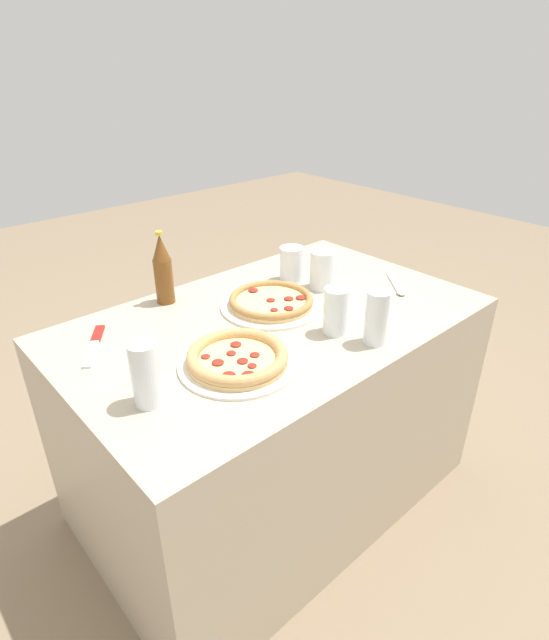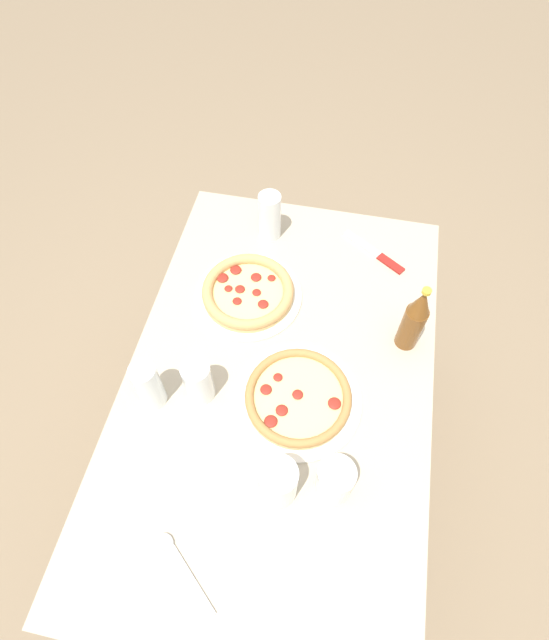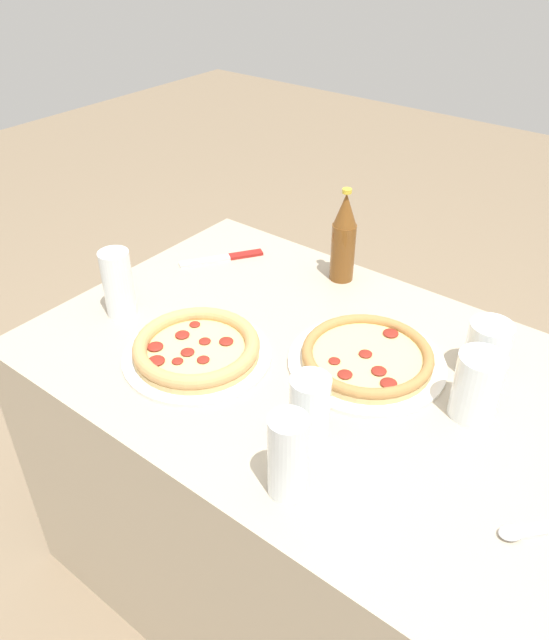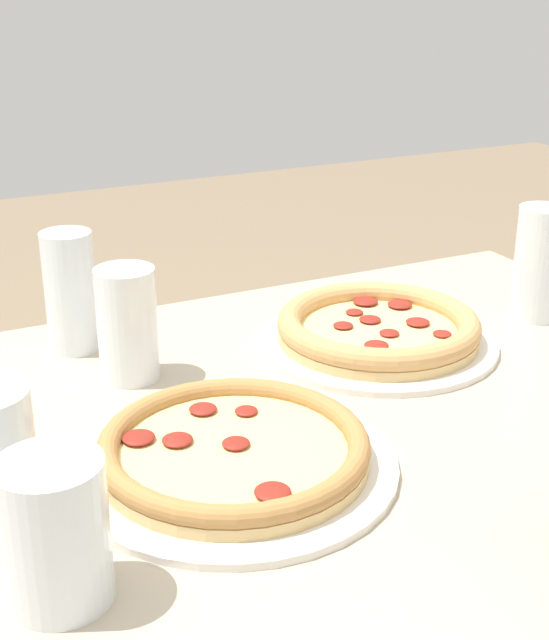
{
  "view_description": "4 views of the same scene",
  "coord_description": "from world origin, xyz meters",
  "px_view_note": "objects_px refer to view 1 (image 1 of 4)",
  "views": [
    {
      "loc": [
        0.88,
        0.99,
        1.41
      ],
      "look_at": [
        0.07,
        0.08,
        0.76
      ],
      "focal_mm": 28.0,
      "sensor_mm": 36.0,
      "label": 1
    },
    {
      "loc": [
        -0.54,
        -0.1,
        1.87
      ],
      "look_at": [
        0.14,
        0.04,
        0.78
      ],
      "focal_mm": 28.0,
      "sensor_mm": 36.0,
      "label": 2
    },
    {
      "loc": [
        -0.5,
        0.83,
        1.5
      ],
      "look_at": [
        0.13,
        0.03,
        0.8
      ],
      "focal_mm": 35.0,
      "sensor_mm": 36.0,
      "label": 3
    },
    {
      "loc": [
        -0.33,
        -0.74,
        1.17
      ],
      "look_at": [
        0.07,
        0.07,
        0.8
      ],
      "focal_mm": 50.0,
      "sensor_mm": 36.0,
      "label": 4
    }
  ],
  "objects_px": {
    "beer_bottle": "(163,270)",
    "knife": "(94,344)",
    "glass_water": "(322,272)",
    "spoon": "(397,287)",
    "glass_cola": "(291,265)",
    "glass_mango_juice": "(146,376)",
    "glass_iced_tea": "(336,313)",
    "pizza_margherita": "(271,302)",
    "glass_red_wine": "(376,320)",
    "pizza_salami": "(237,359)"
  },
  "relations": [
    {
      "from": "glass_iced_tea",
      "to": "glass_mango_juice",
      "type": "relative_size",
      "value": 0.87
    },
    {
      "from": "glass_iced_tea",
      "to": "glass_water",
      "type": "xyz_separation_m",
      "value": [
        -0.2,
        -0.23,
        -0.0
      ]
    },
    {
      "from": "knife",
      "to": "spoon",
      "type": "bearing_deg",
      "value": 160.62
    },
    {
      "from": "pizza_margherita",
      "to": "spoon",
      "type": "distance_m",
      "value": 0.45
    },
    {
      "from": "glass_water",
      "to": "spoon",
      "type": "bearing_deg",
      "value": 137.9
    },
    {
      "from": "glass_mango_juice",
      "to": "pizza_salami",
      "type": "bearing_deg",
      "value": 177.06
    },
    {
      "from": "glass_iced_tea",
      "to": "spoon",
      "type": "height_order",
      "value": "glass_iced_tea"
    },
    {
      "from": "pizza_margherita",
      "to": "pizza_salami",
      "type": "relative_size",
      "value": 1.05
    },
    {
      "from": "glass_red_wine",
      "to": "spoon",
      "type": "distance_m",
      "value": 0.39
    },
    {
      "from": "glass_red_wine",
      "to": "glass_iced_tea",
      "type": "relative_size",
      "value": 1.13
    },
    {
      "from": "pizza_margherita",
      "to": "glass_mango_juice",
      "type": "bearing_deg",
      "value": 18.88
    },
    {
      "from": "glass_red_wine",
      "to": "glass_water",
      "type": "height_order",
      "value": "glass_red_wine"
    },
    {
      "from": "knife",
      "to": "spoon",
      "type": "relative_size",
      "value": 1.2
    },
    {
      "from": "glass_cola",
      "to": "glass_red_wine",
      "type": "bearing_deg",
      "value": 74.51
    },
    {
      "from": "glass_cola",
      "to": "beer_bottle",
      "type": "bearing_deg",
      "value": -18.36
    },
    {
      "from": "pizza_margherita",
      "to": "glass_cola",
      "type": "xyz_separation_m",
      "value": [
        -0.19,
        -0.11,
        0.04
      ]
    },
    {
      "from": "beer_bottle",
      "to": "spoon",
      "type": "bearing_deg",
      "value": 146.09
    },
    {
      "from": "glass_cola",
      "to": "glass_mango_juice",
      "type": "relative_size",
      "value": 0.77
    },
    {
      "from": "glass_iced_tea",
      "to": "spoon",
      "type": "bearing_deg",
      "value": -170.63
    },
    {
      "from": "spoon",
      "to": "beer_bottle",
      "type": "bearing_deg",
      "value": -33.91
    },
    {
      "from": "glass_red_wine",
      "to": "knife",
      "type": "distance_m",
      "value": 0.76
    },
    {
      "from": "pizza_salami",
      "to": "beer_bottle",
      "type": "distance_m",
      "value": 0.46
    },
    {
      "from": "glass_iced_tea",
      "to": "knife",
      "type": "xyz_separation_m",
      "value": [
        0.54,
        -0.39,
        -0.06
      ]
    },
    {
      "from": "glass_water",
      "to": "beer_bottle",
      "type": "bearing_deg",
      "value": -29.87
    },
    {
      "from": "beer_bottle",
      "to": "pizza_margherita",
      "type": "bearing_deg",
      "value": 131.74
    },
    {
      "from": "pizza_salami",
      "to": "glass_red_wine",
      "type": "distance_m",
      "value": 0.39
    },
    {
      "from": "pizza_margherita",
      "to": "spoon",
      "type": "height_order",
      "value": "pizza_margherita"
    },
    {
      "from": "glass_red_wine",
      "to": "beer_bottle",
      "type": "height_order",
      "value": "beer_bottle"
    },
    {
      "from": "glass_mango_juice",
      "to": "glass_water",
      "type": "height_order",
      "value": "glass_mango_juice"
    },
    {
      "from": "pizza_salami",
      "to": "glass_red_wine",
      "type": "xyz_separation_m",
      "value": [
        -0.35,
        0.16,
        0.05
      ]
    },
    {
      "from": "beer_bottle",
      "to": "glass_red_wine",
      "type": "bearing_deg",
      "value": 115.67
    },
    {
      "from": "glass_mango_juice",
      "to": "beer_bottle",
      "type": "distance_m",
      "value": 0.53
    },
    {
      "from": "glass_water",
      "to": "spoon",
      "type": "height_order",
      "value": "glass_water"
    },
    {
      "from": "glass_mango_juice",
      "to": "knife",
      "type": "relative_size",
      "value": 0.8
    },
    {
      "from": "glass_red_wine",
      "to": "beer_bottle",
      "type": "relative_size",
      "value": 0.65
    },
    {
      "from": "pizza_salami",
      "to": "glass_mango_juice",
      "type": "bearing_deg",
      "value": -2.94
    },
    {
      "from": "beer_bottle",
      "to": "knife",
      "type": "distance_m",
      "value": 0.32
    },
    {
      "from": "glass_iced_tea",
      "to": "knife",
      "type": "relative_size",
      "value": 0.69
    },
    {
      "from": "glass_mango_juice",
      "to": "knife",
      "type": "bearing_deg",
      "value": -92.85
    },
    {
      "from": "glass_cola",
      "to": "beer_bottle",
      "type": "height_order",
      "value": "beer_bottle"
    },
    {
      "from": "pizza_margherita",
      "to": "glass_cola",
      "type": "relative_size",
      "value": 2.66
    },
    {
      "from": "glass_red_wine",
      "to": "pizza_margherita",
      "type": "bearing_deg",
      "value": -79.48
    },
    {
      "from": "spoon",
      "to": "pizza_margherita",
      "type": "bearing_deg",
      "value": -23.18
    },
    {
      "from": "glass_iced_tea",
      "to": "glass_red_wine",
      "type": "bearing_deg",
      "value": 108.79
    },
    {
      "from": "glass_mango_juice",
      "to": "glass_iced_tea",
      "type": "bearing_deg",
      "value": 173.85
    },
    {
      "from": "glass_red_wine",
      "to": "glass_cola",
      "type": "bearing_deg",
      "value": -105.49
    },
    {
      "from": "knife",
      "to": "glass_iced_tea",
      "type": "bearing_deg",
      "value": 144.2
    },
    {
      "from": "glass_cola",
      "to": "glass_mango_juice",
      "type": "distance_m",
      "value": 0.78
    },
    {
      "from": "glass_cola",
      "to": "glass_mango_juice",
      "type": "bearing_deg",
      "value": 22.12
    },
    {
      "from": "knife",
      "to": "glass_cola",
      "type": "bearing_deg",
      "value": 177.12
    }
  ]
}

